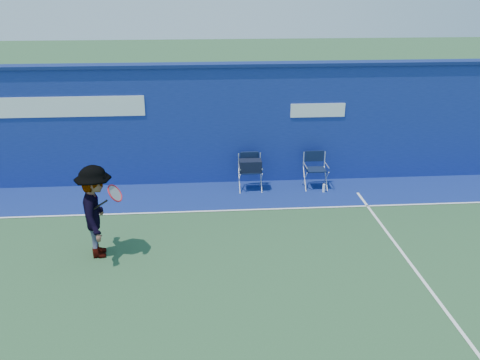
{
  "coord_description": "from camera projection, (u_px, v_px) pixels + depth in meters",
  "views": [
    {
      "loc": [
        0.67,
        -7.46,
        4.98
      ],
      "look_at": [
        1.43,
        2.6,
        1.0
      ],
      "focal_mm": 38.0,
      "sensor_mm": 36.0,
      "label": 1
    }
  ],
  "objects": [
    {
      "name": "out_of_bounds_strip",
      "position": [
        178.0,
        197.0,
        12.51
      ],
      "size": [
        24.0,
        1.8,
        0.01
      ],
      "primitive_type": "cube",
      "color": "navy",
      "rests_on": "ground"
    },
    {
      "name": "directors_chair_left",
      "position": [
        250.0,
        175.0,
        12.82
      ],
      "size": [
        0.55,
        0.51,
        0.93
      ],
      "color": "silver",
      "rests_on": "ground"
    },
    {
      "name": "court_lines",
      "position": [
        170.0,
        273.0,
        9.26
      ],
      "size": [
        24.0,
        12.0,
        0.01
      ],
      "color": "white",
      "rests_on": "out_of_bounds_strip"
    },
    {
      "name": "directors_chair_right",
      "position": [
        315.0,
        177.0,
        12.98
      ],
      "size": [
        0.55,
        0.49,
        0.92
      ],
      "color": "silver",
      "rests_on": "ground"
    },
    {
      "name": "water_bottle",
      "position": [
        324.0,
        188.0,
        12.76
      ],
      "size": [
        0.07,
        0.07,
        0.21
      ],
      "primitive_type": "cylinder",
      "color": "white",
      "rests_on": "ground"
    },
    {
      "name": "tennis_player",
      "position": [
        97.0,
        212.0,
        9.56
      ],
      "size": [
        0.97,
        1.26,
        1.83
      ],
      "color": "#EA4738",
      "rests_on": "ground"
    },
    {
      "name": "stadium_wall",
      "position": [
        176.0,
        124.0,
        12.96
      ],
      "size": [
        24.0,
        0.5,
        3.08
      ],
      "color": "navy",
      "rests_on": "ground"
    },
    {
      "name": "ground",
      "position": [
        168.0,
        292.0,
        8.7
      ],
      "size": [
        80.0,
        80.0,
        0.0
      ],
      "primitive_type": "plane",
      "color": "#2A4F2D",
      "rests_on": "ground"
    }
  ]
}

